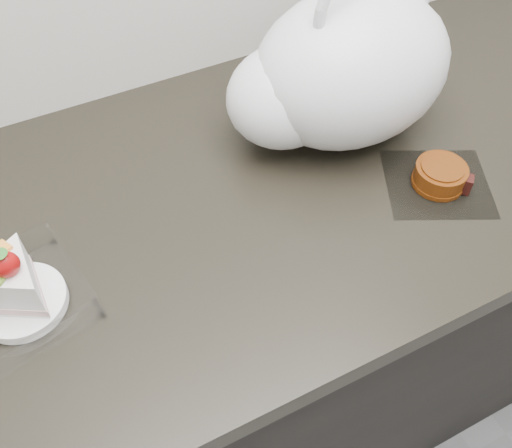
% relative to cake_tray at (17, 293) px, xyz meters
% --- Properties ---
extents(counter, '(2.04, 0.64, 0.90)m').
position_rel_cake_tray_xyz_m(counter, '(0.37, 0.06, -0.48)').
color(counter, black).
rests_on(counter, ground).
extents(cake_tray, '(0.18, 0.18, 0.12)m').
position_rel_cake_tray_xyz_m(cake_tray, '(0.00, 0.00, 0.00)').
color(cake_tray, white).
rests_on(cake_tray, counter).
extents(mooncake_wrap, '(0.20, 0.20, 0.04)m').
position_rel_cake_tray_xyz_m(mooncake_wrap, '(0.61, -0.06, -0.02)').
color(mooncake_wrap, white).
rests_on(mooncake_wrap, counter).
extents(plastic_bag, '(0.36, 0.26, 0.29)m').
position_rel_cake_tray_xyz_m(plastic_bag, '(0.53, 0.11, 0.08)').
color(plastic_bag, white).
rests_on(plastic_bag, counter).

